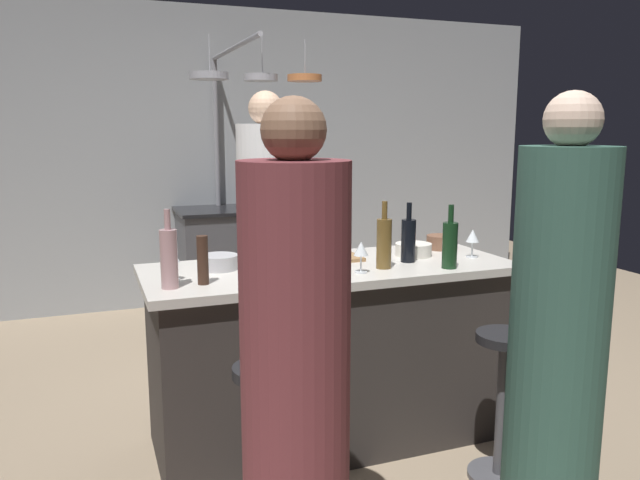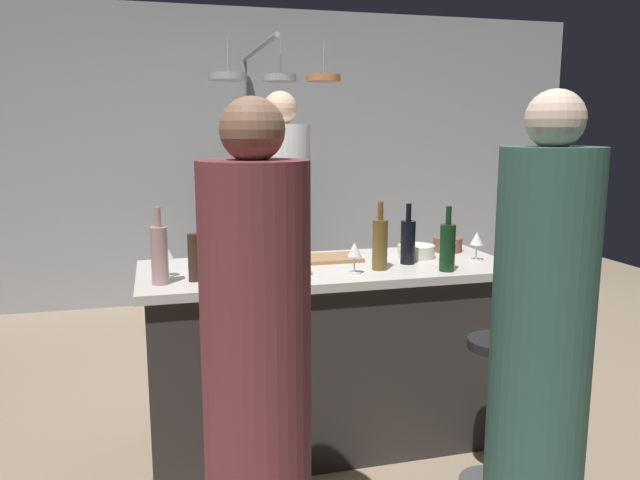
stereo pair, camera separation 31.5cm
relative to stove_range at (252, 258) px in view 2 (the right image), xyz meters
The scene contains 23 objects.
ground_plane 2.49m from the stove_range, 90.00° to the right, with size 9.00×9.00×0.00m, color gray.
back_wall 0.94m from the stove_range, 90.00° to the left, with size 6.40×0.16×2.60m, color #9EA3A8.
kitchen_island 2.45m from the stove_range, 90.00° to the right, with size 1.80×0.72×0.90m.
stove_range is the anchor object (origin of this frame).
chef 1.41m from the stove_range, 90.36° to the right, with size 0.38×0.38×1.79m.
bar_stool_right 3.12m from the stove_range, 79.40° to the right, with size 0.28×0.28×0.68m.
guest_right 3.49m from the stove_range, 81.37° to the right, with size 0.36×0.36×1.69m.
bar_stool_left 3.11m from the stove_range, 99.33° to the right, with size 0.28×0.28×0.68m.
guest_left 3.48m from the stove_range, 98.45° to the right, with size 0.35×0.35×1.65m.
overhead_pot_rack 1.37m from the stove_range, 89.20° to the right, with size 0.90×1.51×2.17m.
cutting_board 2.37m from the stove_range, 89.12° to the right, with size 0.32×0.22×0.02m, color #997047.
pepper_mill 2.75m from the stove_range, 103.98° to the right, with size 0.05×0.05×0.21m, color #382319.
wine_bottle_rose 2.80m from the stove_range, 106.78° to the right, with size 0.07×0.07×0.33m.
wine_bottle_amber 2.67m from the stove_range, 85.35° to the right, with size 0.07×0.07×0.32m.
wine_bottle_white 2.75m from the stove_range, 94.59° to the right, with size 0.07×0.07×0.32m.
wine_bottle_red 2.81m from the stove_range, 79.44° to the right, with size 0.07×0.07×0.30m.
wine_bottle_dark 2.60m from the stove_range, 81.16° to the right, with size 0.07×0.07×0.30m.
wine_glass_near_left_guest 2.66m from the stove_range, 107.05° to the right, with size 0.07×0.07×0.15m.
wine_glass_by_chef 2.70m from the stove_range, 73.39° to the right, with size 0.07×0.07×0.15m.
wine_glass_near_right_guest 2.71m from the stove_range, 88.47° to the right, with size 0.07×0.07×0.15m.
mixing_bowl_steel 2.45m from the stove_range, 102.67° to the right, with size 0.18×0.18×0.07m, color #B7B7BC.
mixing_bowl_wooden 2.44m from the stove_range, 72.39° to the right, with size 0.16×0.16×0.08m, color brown.
mixing_bowl_ceramic 2.48m from the stove_range, 78.40° to the right, with size 0.19×0.19×0.07m, color silver.
Camera 2 is at (-0.80, -2.85, 1.55)m, focal length 34.98 mm.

